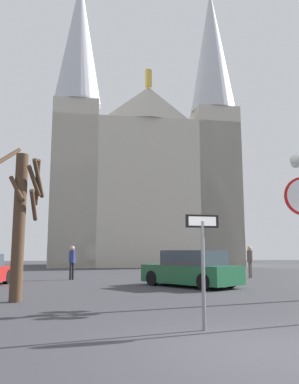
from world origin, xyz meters
TOP-DOWN VIEW (x-y plane):
  - ground_plane at (0.00, 0.00)m, footprint 120.00×120.00m
  - cathedral at (2.10, 34.67)m, footprint 18.78×12.46m
  - one_way_arrow_sign at (-0.43, 1.57)m, footprint 0.67×0.12m
  - bare_tree at (-4.77, 6.27)m, footprint 1.58×1.55m
  - parked_car_near_green at (1.45, 10.48)m, footprint 3.92×4.50m
  - pedestrian_walking at (-3.81, 15.26)m, footprint 0.32×0.32m
  - pedestrian_standing at (5.98, 15.41)m, footprint 0.32×0.32m

SIDE VIEW (x-z plane):
  - ground_plane at x=0.00m, z-range 0.00..0.00m
  - parked_car_near_green at x=1.45m, z-range -0.05..1.46m
  - pedestrian_walking at x=-3.81m, z-range 0.19..1.94m
  - pedestrian_standing at x=5.98m, z-range 0.19..1.96m
  - one_way_arrow_sign at x=-0.43m, z-range 0.31..2.47m
  - bare_tree at x=-4.77m, z-range 0.03..4.86m
  - cathedral at x=2.10m, z-range -5.81..25.02m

